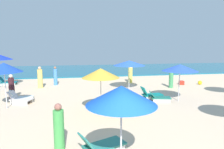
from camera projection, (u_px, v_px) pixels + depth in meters
name	position (u px, v px, depth m)	size (l,w,h in m)	color
ocean	(85.00, 70.00, 27.12)	(60.00, 12.23, 0.12)	#17627D
umbrella_0	(129.00, 63.00, 15.22)	(2.43, 2.43, 2.24)	silver
umbrella_3	(101.00, 73.00, 9.77)	(1.85, 1.85, 2.28)	silver
umbrella_4	(4.00, 67.00, 10.54)	(1.88, 1.88, 2.48)	silver
lounge_chair_4_0	(21.00, 97.00, 12.13)	(1.41, 0.80, 0.74)	silver
lounge_chair_4_1	(20.00, 99.00, 11.79)	(1.48, 1.04, 0.72)	silver
umbrella_5	(121.00, 95.00, 5.13)	(1.85, 1.85, 2.38)	silver
lounge_chair_5_0	(101.00, 146.00, 6.28)	(1.58, 1.14, 0.78)	silver
lounge_chair_6_0	(7.00, 82.00, 17.29)	(1.45, 0.70, 0.68)	silver
umbrella_7	(180.00, 68.00, 12.00)	(2.11, 2.11, 2.25)	silver
lounge_chair_7_0	(151.00, 95.00, 12.66)	(1.41, 0.72, 0.82)	silver
lounge_chair_7_1	(159.00, 98.00, 12.16)	(1.35, 0.81, 0.62)	silver
beachgoer_0	(55.00, 76.00, 17.08)	(0.45, 0.45, 1.60)	#4485CF
beachgoer_2	(171.00, 78.00, 16.01)	(0.42, 0.42, 1.62)	#42965C
beachgoer_3	(130.00, 74.00, 18.13)	(0.53, 0.53, 1.72)	#F6E657
beachgoer_4	(59.00, 129.00, 6.38)	(0.45, 0.45, 1.59)	green
beachgoer_5	(40.00, 78.00, 15.93)	(0.49, 0.49, 1.73)	#F8D363
beachgoer_7	(12.00, 87.00, 12.79)	(0.47, 0.47, 1.57)	#3A1A22
beach_ball_0	(200.00, 83.00, 17.37)	(0.35, 0.35, 0.35)	yellow
cooler_box_1	(181.00, 83.00, 17.41)	(0.48, 0.39, 0.31)	red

